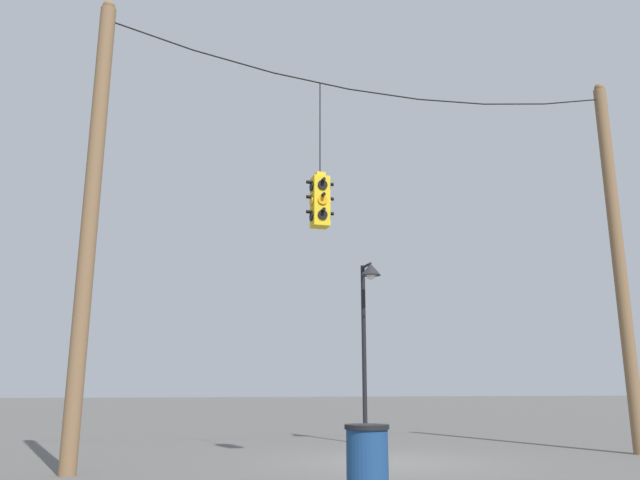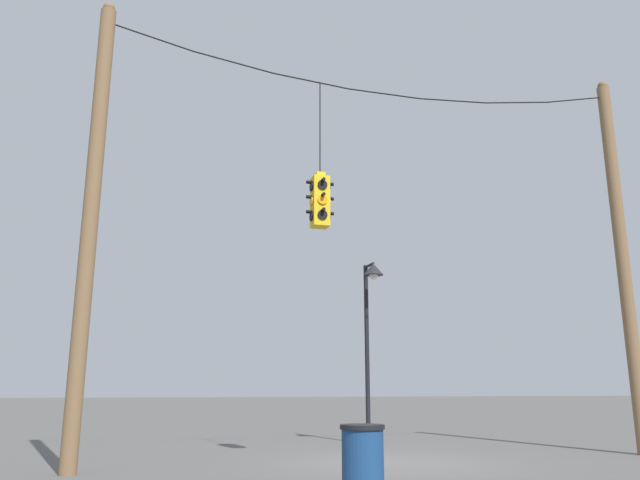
{
  "view_description": "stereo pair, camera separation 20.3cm",
  "coord_description": "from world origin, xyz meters",
  "px_view_note": "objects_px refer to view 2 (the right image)",
  "views": [
    {
      "loc": [
        -5.1,
        -12.0,
        1.4
      ],
      "look_at": [
        -1.5,
        -0.28,
        4.34
      ],
      "focal_mm": 35.0,
      "sensor_mm": 36.0,
      "label": 1
    },
    {
      "loc": [
        -4.9,
        -12.06,
        1.4
      ],
      "look_at": [
        -1.5,
        -0.28,
        4.34
      ],
      "focal_mm": 35.0,
      "sensor_mm": 36.0,
      "label": 2
    }
  ],
  "objects_px": {
    "utility_pole_right": "(622,256)",
    "utility_pole_left": "(90,218)",
    "traffic_light_near_left_pole": "(320,201)",
    "trash_bin": "(363,462)",
    "street_lamp": "(371,301)"
  },
  "relations": [
    {
      "from": "utility_pole_right",
      "to": "utility_pole_left",
      "type": "bearing_deg",
      "value": 180.0
    },
    {
      "from": "utility_pole_left",
      "to": "traffic_light_near_left_pole",
      "type": "xyz_separation_m",
      "value": [
        4.4,
        0.0,
        0.72
      ]
    },
    {
      "from": "trash_bin",
      "to": "utility_pole_right",
      "type": "bearing_deg",
      "value": 25.03
    },
    {
      "from": "trash_bin",
      "to": "street_lamp",
      "type": "bearing_deg",
      "value": 68.15
    },
    {
      "from": "street_lamp",
      "to": "utility_pole_right",
      "type": "bearing_deg",
      "value": -38.51
    },
    {
      "from": "traffic_light_near_left_pole",
      "to": "utility_pole_left",
      "type": "bearing_deg",
      "value": -180.0
    },
    {
      "from": "utility_pole_left",
      "to": "utility_pole_right",
      "type": "relative_size",
      "value": 1.0
    },
    {
      "from": "traffic_light_near_left_pole",
      "to": "street_lamp",
      "type": "relative_size",
      "value": 0.67
    },
    {
      "from": "utility_pole_right",
      "to": "traffic_light_near_left_pole",
      "type": "height_order",
      "value": "utility_pole_right"
    },
    {
      "from": "utility_pole_left",
      "to": "trash_bin",
      "type": "bearing_deg",
      "value": -43.16
    },
    {
      "from": "utility_pole_left",
      "to": "traffic_light_near_left_pole",
      "type": "relative_size",
      "value": 2.79
    },
    {
      "from": "utility_pole_right",
      "to": "street_lamp",
      "type": "height_order",
      "value": "utility_pole_right"
    },
    {
      "from": "street_lamp",
      "to": "trash_bin",
      "type": "xyz_separation_m",
      "value": [
        -3.02,
        -7.54,
        -3.23
      ]
    },
    {
      "from": "traffic_light_near_left_pole",
      "to": "street_lamp",
      "type": "height_order",
      "value": "traffic_light_near_left_pole"
    },
    {
      "from": "utility_pole_left",
      "to": "trash_bin",
      "type": "xyz_separation_m",
      "value": [
        3.92,
        -3.68,
        -3.98
      ]
    }
  ]
}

